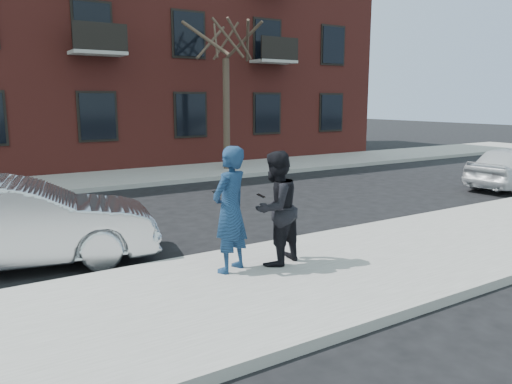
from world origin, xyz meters
TOP-DOWN VIEW (x-y plane):
  - ground at (0.00, 0.00)m, footprint 100.00×100.00m
  - near_sidewalk at (0.00, -0.25)m, footprint 50.00×3.50m
  - near_curb at (0.00, 1.55)m, footprint 50.00×0.10m
  - far_sidewalk at (0.00, 11.25)m, footprint 50.00×3.50m
  - far_curb at (0.00, 9.45)m, footprint 50.00×0.10m
  - apartment_building at (2.00, 18.00)m, footprint 24.30×10.30m
  - street_tree at (4.50, 11.00)m, footprint 3.60×3.60m
  - silver_sedan at (-4.03, 2.98)m, footprint 4.85×2.50m
  - man_hoodie at (-1.27, 0.52)m, footprint 0.85×0.73m
  - man_peacoat at (-0.47, 0.43)m, footprint 1.09×0.97m

SIDE VIEW (x-z plane):
  - ground at x=0.00m, z-range 0.00..0.00m
  - near_sidewalk at x=0.00m, z-range 0.00..0.15m
  - near_curb at x=0.00m, z-range 0.00..0.15m
  - far_sidewalk at x=0.00m, z-range 0.00..0.15m
  - far_curb at x=0.00m, z-range 0.00..0.15m
  - silver_sedan at x=-4.03m, z-range 0.00..1.52m
  - man_peacoat at x=-0.47m, z-range 0.15..2.02m
  - man_hoodie at x=-1.27m, z-range 0.15..2.13m
  - street_tree at x=4.50m, z-range 2.12..8.92m
  - apartment_building at x=2.00m, z-range 0.01..12.31m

